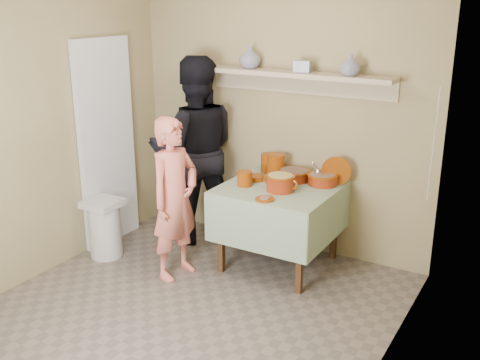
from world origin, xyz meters
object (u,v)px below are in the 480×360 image
Objects in this scene: serving_table at (280,199)px; trash_bin at (105,228)px; person_helper at (195,151)px; cazuela_rice at (280,181)px; person_cook at (175,199)px.

serving_table is 1.67m from trash_bin.
person_helper is 1.13m from trash_bin.
person_helper is 1.09m from cazuela_rice.
person_helper is 3.28× the size of trash_bin.
person_cook reaches higher than cazuela_rice.
person_cook is at bearing 73.67° from person_helper.
person_helper is at bearing 57.81° from trash_bin.
cazuela_rice reaches higher than serving_table.
cazuela_rice is at bearing 128.55° from person_helper.
person_helper reaches higher than serving_table.
cazuela_rice is at bearing -49.32° from person_cook.
serving_table is 1.74× the size of trash_bin.
serving_table is 0.24m from cazuela_rice.
person_helper reaches higher than trash_bin.
serving_table is at bearing -41.56° from person_cook.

